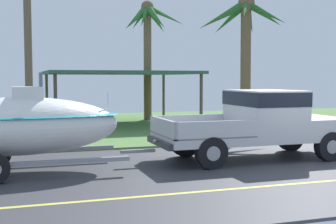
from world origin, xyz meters
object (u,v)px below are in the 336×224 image
pickup_truck_towing (263,121)px  palm_tree_near_right (149,30)px  boat_on_trailer (17,126)px  carport_awning (118,74)px  utility_pole (28,24)px  palm_tree_far_left (244,34)px

pickup_truck_towing → palm_tree_near_right: size_ratio=0.88×
boat_on_trailer → carport_awning: size_ratio=0.89×
boat_on_trailer → utility_pole: 4.87m
pickup_truck_towing → carport_awning: size_ratio=0.81×
boat_on_trailer → utility_pole: utility_pole is taller
palm_tree_near_right → palm_tree_far_left: 6.91m
boat_on_trailer → palm_tree_near_right: bearing=61.0°
boat_on_trailer → carport_awning: (4.60, 10.23, 1.31)m
pickup_truck_towing → carport_awning: (-1.91, 10.23, 1.39)m
pickup_truck_towing → utility_pole: (-6.12, 3.96, 2.88)m
boat_on_trailer → palm_tree_near_right: 14.07m
palm_tree_far_left → utility_pole: utility_pole is taller
boat_on_trailer → utility_pole: bearing=84.4°
palm_tree_near_right → pickup_truck_towing: bearing=-90.4°
pickup_truck_towing → palm_tree_near_right: bearing=89.6°
boat_on_trailer → palm_tree_near_right: size_ratio=0.96×
pickup_truck_towing → utility_pole: size_ratio=0.73×
carport_awning → palm_tree_near_right: palm_tree_near_right is taller
palm_tree_near_right → utility_pole: utility_pole is taller
pickup_truck_towing → boat_on_trailer: size_ratio=0.92×
palm_tree_far_left → utility_pole: (-8.29, -1.40, -0.06)m
pickup_truck_towing → utility_pole: bearing=147.1°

